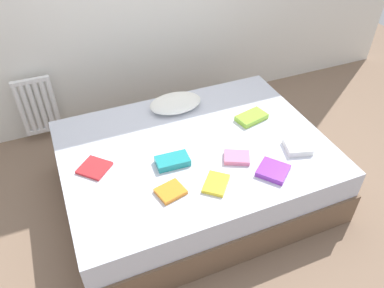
{
  "coord_description": "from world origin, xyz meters",
  "views": [
    {
      "loc": [
        -0.85,
        -1.99,
        2.34
      ],
      "look_at": [
        0.0,
        0.05,
        0.48
      ],
      "focal_mm": 35.41,
      "sensor_mm": 36.0,
      "label": 1
    }
  ],
  "objects_px": {
    "textbook_red": "(94,168)",
    "textbook_yellow": "(216,184)",
    "textbook_purple": "(273,171)",
    "pillow": "(175,103)",
    "textbook_pink": "(237,158)",
    "bed": "(194,170)",
    "textbook_teal": "(173,161)",
    "textbook_white": "(298,147)",
    "textbook_lime": "(251,117)",
    "textbook_orange": "(171,191)",
    "radiator": "(38,106)"
  },
  "relations": [
    {
      "from": "textbook_red",
      "to": "textbook_lime",
      "type": "bearing_deg",
      "value": 49.39
    },
    {
      "from": "textbook_purple",
      "to": "textbook_orange",
      "type": "bearing_deg",
      "value": -136.32
    },
    {
      "from": "textbook_pink",
      "to": "textbook_orange",
      "type": "distance_m",
      "value": 0.56
    },
    {
      "from": "bed",
      "to": "textbook_purple",
      "type": "relative_size",
      "value": 10.19
    },
    {
      "from": "textbook_teal",
      "to": "textbook_pink",
      "type": "xyz_separation_m",
      "value": [
        0.44,
        -0.13,
        -0.01
      ]
    },
    {
      "from": "pillow",
      "to": "textbook_yellow",
      "type": "bearing_deg",
      "value": -93.93
    },
    {
      "from": "textbook_pink",
      "to": "textbook_orange",
      "type": "xyz_separation_m",
      "value": [
        -0.55,
        -0.12,
        -0.0
      ]
    },
    {
      "from": "textbook_red",
      "to": "textbook_purple",
      "type": "xyz_separation_m",
      "value": [
        1.13,
        -0.51,
        0.01
      ]
    },
    {
      "from": "textbook_purple",
      "to": "textbook_red",
      "type": "bearing_deg",
      "value": -153.13
    },
    {
      "from": "textbook_orange",
      "to": "textbook_pink",
      "type": "bearing_deg",
      "value": -0.73
    },
    {
      "from": "textbook_white",
      "to": "textbook_red",
      "type": "relative_size",
      "value": 0.94
    },
    {
      "from": "textbook_white",
      "to": "textbook_yellow",
      "type": "relative_size",
      "value": 0.91
    },
    {
      "from": "pillow",
      "to": "radiator",
      "type": "bearing_deg",
      "value": 147.72
    },
    {
      "from": "textbook_red",
      "to": "textbook_yellow",
      "type": "height_order",
      "value": "textbook_yellow"
    },
    {
      "from": "textbook_yellow",
      "to": "textbook_teal",
      "type": "bearing_deg",
      "value": 72.97
    },
    {
      "from": "textbook_pink",
      "to": "textbook_lime",
      "type": "xyz_separation_m",
      "value": [
        0.34,
        0.38,
        0.0
      ]
    },
    {
      "from": "textbook_white",
      "to": "textbook_yellow",
      "type": "distance_m",
      "value": 0.72
    },
    {
      "from": "pillow",
      "to": "textbook_white",
      "type": "bearing_deg",
      "value": -52.06
    },
    {
      "from": "bed",
      "to": "radiator",
      "type": "bearing_deg",
      "value": 131.26
    },
    {
      "from": "textbook_red",
      "to": "textbook_lime",
      "type": "xyz_separation_m",
      "value": [
        1.3,
        0.09,
        0.01
      ]
    },
    {
      "from": "textbook_white",
      "to": "textbook_purple",
      "type": "height_order",
      "value": "textbook_white"
    },
    {
      "from": "textbook_pink",
      "to": "textbook_yellow",
      "type": "distance_m",
      "value": 0.3
    },
    {
      "from": "textbook_orange",
      "to": "textbook_yellow",
      "type": "relative_size",
      "value": 0.88
    },
    {
      "from": "textbook_orange",
      "to": "textbook_purple",
      "type": "relative_size",
      "value": 0.89
    },
    {
      "from": "bed",
      "to": "textbook_purple",
      "type": "distance_m",
      "value": 0.67
    },
    {
      "from": "textbook_white",
      "to": "pillow",
      "type": "bearing_deg",
      "value": 143.61
    },
    {
      "from": "textbook_orange",
      "to": "textbook_red",
      "type": "distance_m",
      "value": 0.59
    },
    {
      "from": "radiator",
      "to": "textbook_purple",
      "type": "bearing_deg",
      "value": -49.19
    },
    {
      "from": "textbook_white",
      "to": "textbook_pink",
      "type": "relative_size",
      "value": 1.0
    },
    {
      "from": "textbook_red",
      "to": "textbook_purple",
      "type": "relative_size",
      "value": 0.98
    },
    {
      "from": "pillow",
      "to": "textbook_purple",
      "type": "height_order",
      "value": "pillow"
    },
    {
      "from": "bed",
      "to": "textbook_lime",
      "type": "bearing_deg",
      "value": 13.12
    },
    {
      "from": "bed",
      "to": "textbook_teal",
      "type": "relative_size",
      "value": 8.53
    },
    {
      "from": "pillow",
      "to": "textbook_pink",
      "type": "xyz_separation_m",
      "value": [
        0.18,
        -0.76,
        -0.04
      ]
    },
    {
      "from": "textbook_yellow",
      "to": "textbook_white",
      "type": "bearing_deg",
      "value": -41.41
    },
    {
      "from": "textbook_orange",
      "to": "textbook_yellow",
      "type": "xyz_separation_m",
      "value": [
        0.3,
        -0.05,
        -0.0
      ]
    },
    {
      "from": "textbook_lime",
      "to": "textbook_white",
      "type": "bearing_deg",
      "value": -86.7
    },
    {
      "from": "radiator",
      "to": "pillow",
      "type": "distance_m",
      "value": 1.31
    },
    {
      "from": "bed",
      "to": "textbook_teal",
      "type": "bearing_deg",
      "value": -151.28
    },
    {
      "from": "textbook_teal",
      "to": "textbook_white",
      "type": "height_order",
      "value": "textbook_teal"
    },
    {
      "from": "bed",
      "to": "textbook_red",
      "type": "distance_m",
      "value": 0.79
    },
    {
      "from": "textbook_lime",
      "to": "bed",
      "type": "bearing_deg",
      "value": -179.87
    },
    {
      "from": "radiator",
      "to": "textbook_white",
      "type": "distance_m",
      "value": 2.32
    },
    {
      "from": "textbook_red",
      "to": "textbook_orange",
      "type": "bearing_deg",
      "value": 0.28
    },
    {
      "from": "textbook_red",
      "to": "textbook_lime",
      "type": "height_order",
      "value": "textbook_lime"
    },
    {
      "from": "pillow",
      "to": "bed",
      "type": "bearing_deg",
      "value": -94.51
    },
    {
      "from": "textbook_purple",
      "to": "textbook_pink",
      "type": "bearing_deg",
      "value": 178.89
    },
    {
      "from": "textbook_yellow",
      "to": "textbook_pink",
      "type": "bearing_deg",
      "value": -14.32
    },
    {
      "from": "textbook_purple",
      "to": "pillow",
      "type": "bearing_deg",
      "value": 160.73
    },
    {
      "from": "radiator",
      "to": "textbook_purple",
      "type": "height_order",
      "value": "radiator"
    }
  ]
}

